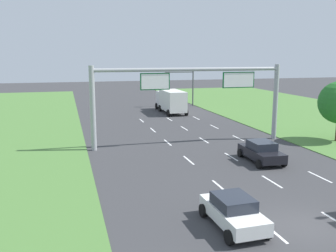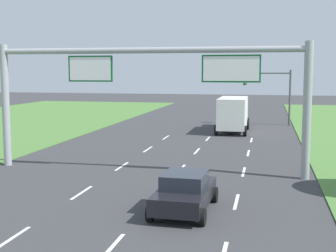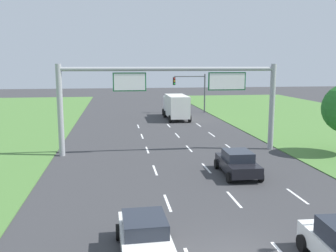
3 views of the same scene
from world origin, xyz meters
name	(u,v)px [view 2 (image 2 of 3)]	position (x,y,z in m)	size (l,w,h in m)	color
lane_dashes_inner_left	(11,239)	(-1.75, 6.00, 0.00)	(0.14, 50.40, 0.01)	white
lane_dashes_inner_right	(112,247)	(1.75, 6.00, 0.00)	(0.14, 50.40, 0.01)	white
car_near_red	(185,192)	(3.33, 10.23, 0.79)	(2.28, 4.28, 1.55)	black
box_truck	(234,113)	(3.42, 35.31, 1.69)	(2.71, 8.05, 3.11)	silver
sign_gantry	(149,83)	(0.20, 16.95, 4.88)	(17.24, 0.44, 7.00)	#9EA0A5
traffic_light_mast	(270,87)	(6.68, 41.07, 3.87)	(4.76, 0.49, 5.60)	#47494F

